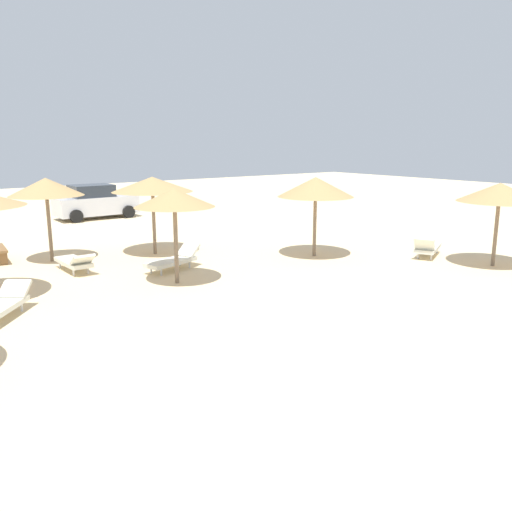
{
  "coord_description": "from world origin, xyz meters",
  "views": [
    {
      "loc": [
        -7.46,
        -6.89,
        3.96
      ],
      "look_at": [
        0.0,
        3.0,
        1.2
      ],
      "focal_mm": 36.87,
      "sensor_mm": 36.0,
      "label": 1
    }
  ],
  "objects_px": {
    "parked_car": "(95,202)",
    "lounger_2": "(427,248)",
    "parasol_5": "(316,187)",
    "lounger_3": "(174,260)",
    "parasol_2": "(500,193)",
    "lounger_0": "(75,262)",
    "parasol_7": "(152,185)",
    "lounger_1": "(1,304)",
    "parasol_3": "(174,198)",
    "parasol_0": "(46,187)"
  },
  "relations": [
    {
      "from": "lounger_3",
      "to": "parasol_5",
      "type": "bearing_deg",
      "value": -13.52
    },
    {
      "from": "parasol_2",
      "to": "lounger_0",
      "type": "height_order",
      "value": "parasol_2"
    },
    {
      "from": "lounger_1",
      "to": "parked_car",
      "type": "xyz_separation_m",
      "value": [
        7.3,
        13.75,
        0.51
      ]
    },
    {
      "from": "lounger_2",
      "to": "parked_car",
      "type": "bearing_deg",
      "value": 110.31
    },
    {
      "from": "lounger_1",
      "to": "lounger_2",
      "type": "xyz_separation_m",
      "value": [
        13.12,
        -1.95,
        0.01
      ]
    },
    {
      "from": "lounger_0",
      "to": "parasol_2",
      "type": "bearing_deg",
      "value": -33.63
    },
    {
      "from": "parasol_5",
      "to": "parked_car",
      "type": "height_order",
      "value": "parasol_5"
    },
    {
      "from": "parasol_2",
      "to": "lounger_3",
      "type": "xyz_separation_m",
      "value": [
        -8.41,
        5.68,
        -2.02
      ]
    },
    {
      "from": "parasol_5",
      "to": "lounger_2",
      "type": "relative_size",
      "value": 1.4
    },
    {
      "from": "parasol_2",
      "to": "parked_car",
      "type": "distance_m",
      "value": 18.94
    },
    {
      "from": "lounger_0",
      "to": "parked_car",
      "type": "relative_size",
      "value": 0.48
    },
    {
      "from": "parasol_3",
      "to": "parasol_5",
      "type": "xyz_separation_m",
      "value": [
        5.5,
        0.26,
        -0.01
      ]
    },
    {
      "from": "lounger_2",
      "to": "parked_car",
      "type": "height_order",
      "value": "parked_car"
    },
    {
      "from": "parasol_0",
      "to": "lounger_2",
      "type": "distance_m",
      "value": 12.87
    },
    {
      "from": "parasol_5",
      "to": "lounger_2",
      "type": "distance_m",
      "value": 4.39
    },
    {
      "from": "lounger_3",
      "to": "lounger_0",
      "type": "bearing_deg",
      "value": 147.73
    },
    {
      "from": "lounger_1",
      "to": "lounger_3",
      "type": "xyz_separation_m",
      "value": [
        5.26,
        1.65,
        0.01
      ]
    },
    {
      "from": "parasol_7",
      "to": "lounger_2",
      "type": "bearing_deg",
      "value": -40.24
    },
    {
      "from": "parked_car",
      "to": "lounger_2",
      "type": "bearing_deg",
      "value": -69.69
    },
    {
      "from": "parasol_5",
      "to": "lounger_3",
      "type": "xyz_separation_m",
      "value": [
        -4.84,
        1.16,
        -2.06
      ]
    },
    {
      "from": "parasol_5",
      "to": "lounger_3",
      "type": "distance_m",
      "value": 5.39
    },
    {
      "from": "lounger_2",
      "to": "lounger_3",
      "type": "distance_m",
      "value": 8.64
    },
    {
      "from": "parasol_7",
      "to": "lounger_2",
      "type": "xyz_separation_m",
      "value": [
        7.24,
        -6.13,
        -2.11
      ]
    },
    {
      "from": "parasol_0",
      "to": "parasol_3",
      "type": "xyz_separation_m",
      "value": [
        1.99,
        -4.94,
        -0.06
      ]
    },
    {
      "from": "parasol_3",
      "to": "lounger_3",
      "type": "distance_m",
      "value": 2.59
    },
    {
      "from": "parasol_5",
      "to": "parasol_2",
      "type": "bearing_deg",
      "value": -51.68
    },
    {
      "from": "lounger_0",
      "to": "lounger_2",
      "type": "xyz_separation_m",
      "value": [
        10.38,
        -5.2,
        0.01
      ]
    },
    {
      "from": "parasol_5",
      "to": "parasol_0",
      "type": "bearing_deg",
      "value": 148.0
    },
    {
      "from": "parasol_0",
      "to": "lounger_1",
      "type": "relative_size",
      "value": 1.46
    },
    {
      "from": "parasol_3",
      "to": "parked_car",
      "type": "height_order",
      "value": "parasol_3"
    },
    {
      "from": "lounger_1",
      "to": "parked_car",
      "type": "bearing_deg",
      "value": 62.03
    },
    {
      "from": "parasol_5",
      "to": "lounger_1",
      "type": "relative_size",
      "value": 1.45
    },
    {
      "from": "parasol_3",
      "to": "lounger_0",
      "type": "bearing_deg",
      "value": 121.7
    },
    {
      "from": "lounger_1",
      "to": "parked_car",
      "type": "relative_size",
      "value": 0.47
    },
    {
      "from": "parasol_2",
      "to": "lounger_1",
      "type": "xyz_separation_m",
      "value": [
        -13.67,
        4.02,
        -2.03
      ]
    },
    {
      "from": "lounger_0",
      "to": "lounger_3",
      "type": "relative_size",
      "value": 0.96
    },
    {
      "from": "parasol_7",
      "to": "lounger_0",
      "type": "relative_size",
      "value": 1.45
    },
    {
      "from": "parasol_5",
      "to": "lounger_1",
      "type": "distance_m",
      "value": 10.32
    },
    {
      "from": "parasol_5",
      "to": "parasol_7",
      "type": "relative_size",
      "value": 0.98
    },
    {
      "from": "parasol_2",
      "to": "lounger_2",
      "type": "distance_m",
      "value": 2.94
    },
    {
      "from": "parasol_0",
      "to": "parasol_3",
      "type": "height_order",
      "value": "parasol_0"
    },
    {
      "from": "lounger_2",
      "to": "parked_car",
      "type": "xyz_separation_m",
      "value": [
        -5.81,
        15.7,
        0.5
      ]
    },
    {
      "from": "lounger_1",
      "to": "parasol_7",
      "type": "bearing_deg",
      "value": 35.41
    },
    {
      "from": "lounger_1",
      "to": "parasol_5",
      "type": "bearing_deg",
      "value": 2.78
    },
    {
      "from": "lounger_1",
      "to": "lounger_3",
      "type": "height_order",
      "value": "lounger_3"
    },
    {
      "from": "parasol_2",
      "to": "parasol_5",
      "type": "distance_m",
      "value": 5.75
    },
    {
      "from": "parasol_7",
      "to": "parked_car",
      "type": "bearing_deg",
      "value": 81.51
    },
    {
      "from": "parasol_0",
      "to": "parasol_5",
      "type": "xyz_separation_m",
      "value": [
        7.5,
        -4.69,
        -0.07
      ]
    },
    {
      "from": "parasol_2",
      "to": "parasol_3",
      "type": "distance_m",
      "value": 10.02
    },
    {
      "from": "lounger_2",
      "to": "lounger_3",
      "type": "xyz_separation_m",
      "value": [
        -7.85,
        3.61,
        -0.01
      ]
    }
  ]
}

